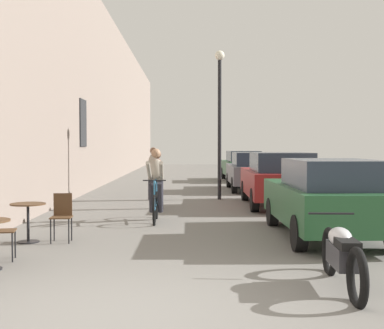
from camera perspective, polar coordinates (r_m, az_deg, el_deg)
name	(u,v)px	position (r m, az deg, el deg)	size (l,w,h in m)	color
ground_plane	(134,314)	(5.80, -6.34, -15.84)	(88.00, 88.00, 0.00)	slate
building_facade_left	(79,84)	(20.03, -12.22, 8.60)	(0.54, 68.00, 8.15)	gray
cafe_table_mid	(28,214)	(10.13, -17.41, -5.17)	(0.64, 0.64, 0.72)	black
cafe_chair_mid_toward_street	(62,214)	(10.05, -13.96, -5.22)	(0.40, 0.40, 0.89)	black
cyclist_on_bicycle	(156,187)	(12.39, -3.97, -2.43)	(0.52, 1.76, 1.74)	black
pedestrian_near	(157,176)	(14.78, -3.80, -1.27)	(0.36, 0.28, 1.64)	#26262D
pedestrian_mid	(153,170)	(17.15, -4.23, -0.63)	(0.35, 0.25, 1.73)	#26262D
street_lamp	(220,105)	(17.36, 3.02, 6.45)	(0.32, 0.32, 4.90)	black
parked_car_nearest	(327,197)	(10.44, 14.47, -3.45)	(1.83, 4.29, 1.52)	#23512D
parked_car_second	(278,178)	(15.56, 9.39, -1.49)	(1.97, 4.50, 1.59)	maroon
parked_car_third	(252,171)	(20.91, 6.54, -0.67)	(1.84, 4.29, 1.52)	#595960
parked_car_fourth	(242,165)	(26.66, 5.47, -0.08)	(1.89, 4.29, 1.51)	#23512D
parked_motorcycle	(342,256)	(6.91, 16.01, -9.50)	(0.62, 2.15, 0.92)	black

